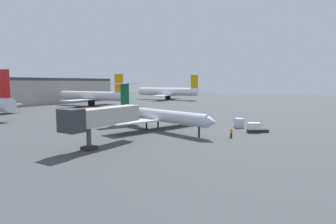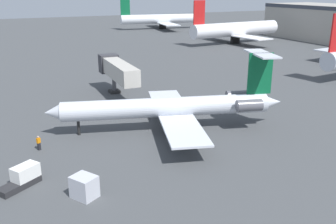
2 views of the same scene
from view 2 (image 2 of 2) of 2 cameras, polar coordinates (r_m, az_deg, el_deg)
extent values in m
cube|color=#424447|center=(48.72, -1.48, -2.61)|extent=(400.00, 400.00, 0.10)
cylinder|color=silver|center=(47.31, -0.18, 0.75)|extent=(9.94, 25.72, 2.45)
cone|color=silver|center=(47.33, -17.01, -0.08)|extent=(2.87, 2.78, 2.33)
cone|color=silver|center=(51.24, 15.46, 1.46)|extent=(2.75, 3.09, 2.08)
cube|color=silver|center=(42.40, 2.36, -2.73)|extent=(10.96, 7.15, 0.24)
cube|color=silver|center=(53.20, -0.06, 1.73)|extent=(10.96, 7.15, 0.24)
cylinder|color=#595960|center=(47.77, 12.24, 1.00)|extent=(2.37, 3.50, 1.50)
cylinder|color=#595960|center=(51.58, 10.59, 2.40)|extent=(2.37, 3.50, 1.50)
cube|color=#0C5933|center=(49.53, 13.82, 5.68)|extent=(1.16, 3.13, 5.33)
cube|color=silver|center=(49.05, 14.05, 8.60)|extent=(7.20, 4.27, 0.20)
cylinder|color=black|center=(47.70, -13.44, -2.36)|extent=(0.36, 0.36, 1.85)
cylinder|color=black|center=(46.86, 2.54, -2.23)|extent=(0.36, 0.36, 1.85)
cylinder|color=black|center=(49.81, 1.82, -0.94)|extent=(0.36, 0.36, 1.85)
cube|color=#B7B2A8|center=(61.62, -7.44, 6.28)|extent=(13.87, 3.17, 2.60)
cube|color=#333338|center=(67.76, -9.01, 7.31)|extent=(2.53, 3.30, 3.20)
cylinder|color=#4C4C51|center=(65.52, -8.19, 4.32)|extent=(0.70, 0.70, 3.33)
cube|color=#262626|center=(65.88, -8.14, 3.12)|extent=(1.80, 1.80, 0.50)
cube|color=black|center=(44.80, -19.02, -4.97)|extent=(0.37, 0.40, 0.85)
cube|color=orange|center=(44.53, -19.11, -4.11)|extent=(0.43, 0.48, 0.60)
sphere|color=tan|center=(44.38, -19.17, -3.61)|extent=(0.24, 0.24, 0.24)
cube|color=#262628|center=(37.44, -21.67, -10.25)|extent=(3.34, 4.12, 0.60)
cube|color=white|center=(37.43, -20.87, -8.52)|extent=(2.47, 2.78, 1.30)
cube|color=silver|center=(33.95, -12.62, -11.05)|extent=(2.66, 2.52, 2.00)
cylinder|color=silver|center=(168.59, -0.83, 13.99)|extent=(9.10, 37.02, 3.88)
cube|color=#0C5933|center=(164.25, -6.54, 15.66)|extent=(0.87, 4.00, 7.00)
cube|color=silver|center=(168.71, -0.82, 13.47)|extent=(31.49, 10.36, 0.30)
cube|color=black|center=(168.86, -0.82, 12.93)|extent=(1.20, 2.80, 2.40)
cylinder|color=white|center=(125.41, 10.25, 12.29)|extent=(6.96, 33.16, 4.40)
cube|color=red|center=(116.12, 4.77, 14.86)|extent=(0.61, 4.01, 7.00)
cube|color=white|center=(125.61, 10.21, 11.47)|extent=(28.04, 8.14, 0.30)
cube|color=black|center=(125.81, 10.17, 10.75)|extent=(1.20, 2.80, 2.40)
camera|label=1|loc=(92.02, -33.84, 10.68)|focal=30.90mm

